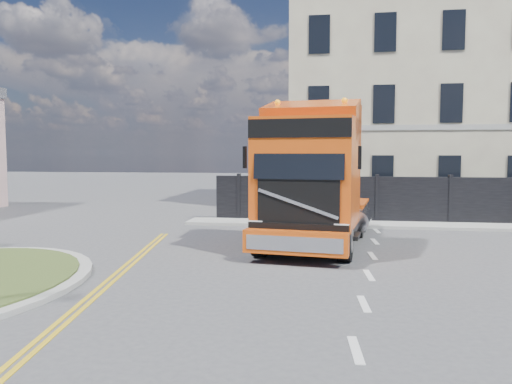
# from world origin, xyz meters

# --- Properties ---
(ground) EXTENTS (120.00, 120.00, 0.00)m
(ground) POSITION_xyz_m (0.00, 0.00, 0.00)
(ground) COLOR #424244
(ground) RESTS_ON ground
(hoarding_fence) EXTENTS (18.80, 0.25, 2.00)m
(hoarding_fence) POSITION_xyz_m (6.55, 9.00, 1.00)
(hoarding_fence) COLOR black
(hoarding_fence) RESTS_ON ground
(georgian_building) EXTENTS (12.30, 10.30, 12.80)m
(georgian_building) POSITION_xyz_m (6.00, 16.50, 5.77)
(georgian_building) COLOR beige
(georgian_building) RESTS_ON ground
(pavement_far) EXTENTS (20.00, 1.60, 0.12)m
(pavement_far) POSITION_xyz_m (6.00, 8.10, 0.06)
(pavement_far) COLOR #999A94
(pavement_far) RESTS_ON ground
(truck) EXTENTS (3.85, 7.89, 4.53)m
(truck) POSITION_xyz_m (1.43, 2.90, 2.03)
(truck) COLOR black
(truck) RESTS_ON ground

